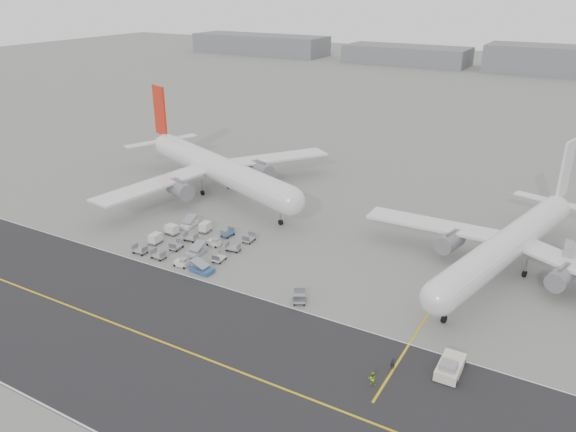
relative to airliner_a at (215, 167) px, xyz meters
The scene contains 9 objects.
ground 41.98m from the airliner_a, 50.21° to the right, with size 700.00×700.00×0.00m, color gray.
taxiway 59.38m from the airliner_a, 57.64° to the right, with size 220.00×59.00×0.03m.
airliner_a is the anchor object (origin of this frame).
airliner_b 64.16m from the airliner_a, ahead, with size 49.63×50.74×17.78m.
pushback_tug 73.16m from the airliner_a, 30.74° to the right, with size 2.74×7.32×2.09m.
gse_cluster 29.27m from the airliner_a, 61.41° to the right, with size 21.72×20.94×1.95m, color #95959A, non-canonical shape.
stray_dolly 50.74m from the airliner_a, 39.42° to the right, with size 1.71×2.78×1.71m, color silver, non-canonical shape.
ground_crew_a 69.45m from the airliner_a, 35.40° to the right, with size 0.57×0.38×1.57m, color black.
ground_crew_b 70.90m from the airliner_a, 38.52° to the right, with size 0.87×0.68×1.79m, color #9AC216.
Camera 1 is at (46.76, -63.49, 44.06)m, focal length 35.00 mm.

